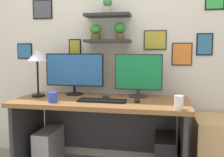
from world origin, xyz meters
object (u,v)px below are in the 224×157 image
object	(u,v)px
monitor_left	(74,72)
cell_phone	(106,97)
keyboard	(102,101)
desk	(102,119)
drawer_cabinet	(218,149)
water_cup	(179,102)
coffee_mug	(53,97)
monitor_right	(138,75)
desk_lamp	(37,59)
computer_mouse	(137,100)
computer_tower_left	(49,149)

from	to	relation	value
monitor_left	cell_phone	xyz separation A→B (m)	(0.36, -0.11, -0.24)
monitor_left	keyboard	size ratio (longest dim) A/B	1.42
keyboard	cell_phone	bearing A→B (deg)	92.72
desk	drawer_cabinet	xyz separation A→B (m)	(1.10, 0.09, -0.25)
water_cup	drawer_cabinet	world-z (taller)	water_cup
water_cup	coffee_mug	bearing A→B (deg)	176.34
monitor_right	desk_lamp	distance (m)	1.02
monitor_right	keyboard	world-z (taller)	monitor_right
desk	monitor_left	world-z (taller)	monitor_left
desk_lamp	water_cup	distance (m)	1.43
monitor_right	keyboard	xyz separation A→B (m)	(-0.30, -0.31, -0.22)
computer_mouse	computer_tower_left	bearing A→B (deg)	173.59
keyboard	computer_mouse	xyz separation A→B (m)	(0.32, 0.04, 0.01)
keyboard	drawer_cabinet	world-z (taller)	keyboard
monitor_right	drawer_cabinet	size ratio (longest dim) A/B	0.82
cell_phone	computer_tower_left	xyz separation A→B (m)	(-0.59, -0.06, -0.55)
keyboard	computer_tower_left	xyz separation A→B (m)	(-0.60, 0.14, -0.56)
drawer_cabinet	computer_tower_left	xyz separation A→B (m)	(-1.67, -0.09, -0.09)
monitor_right	drawer_cabinet	xyz separation A→B (m)	(0.77, -0.08, -0.68)
keyboard	water_cup	bearing A→B (deg)	-15.24
keyboard	water_cup	world-z (taller)	water_cup
monitor_right	desk_lamp	size ratio (longest dim) A/B	1.01
computer_mouse	cell_phone	distance (m)	0.36
desk	cell_phone	xyz separation A→B (m)	(0.03, 0.05, 0.21)
desk	cell_phone	size ratio (longest dim) A/B	11.73
monitor_left	water_cup	world-z (taller)	monitor_left
monitor_left	monitor_right	size ratio (longest dim) A/B	1.31
monitor_left	computer_mouse	world-z (taller)	monitor_left
keyboard	water_cup	size ratio (longest dim) A/B	4.00
desk_lamp	computer_tower_left	bearing A→B (deg)	12.51
computer_mouse	water_cup	size ratio (longest dim) A/B	0.82
keyboard	cell_phone	xyz separation A→B (m)	(-0.01, 0.20, -0.01)
computer_mouse	coffee_mug	size ratio (longest dim) A/B	1.00
desk_lamp	coffee_mug	bearing A→B (deg)	-41.67
keyboard	drawer_cabinet	xyz separation A→B (m)	(1.06, 0.23, -0.47)
monitor_left	coffee_mug	distance (m)	0.47
computer_mouse	coffee_mug	world-z (taller)	coffee_mug
monitor_right	desk_lamp	bearing A→B (deg)	-169.23
desk_lamp	cell_phone	size ratio (longest dim) A/B	3.38
monitor_left	cell_phone	bearing A→B (deg)	-16.97
desk_lamp	water_cup	xyz separation A→B (m)	(1.36, -0.30, -0.33)
computer_mouse	keyboard	bearing A→B (deg)	-173.13
water_cup	computer_tower_left	distance (m)	1.44
water_cup	keyboard	bearing A→B (deg)	164.76
cell_phone	desk	bearing A→B (deg)	-132.14
coffee_mug	computer_mouse	bearing A→B (deg)	11.27
monitor_left	drawer_cabinet	xyz separation A→B (m)	(1.44, -0.08, -0.70)
keyboard	computer_tower_left	size ratio (longest dim) A/B	1.09
coffee_mug	drawer_cabinet	size ratio (longest dim) A/B	0.15
cell_phone	water_cup	xyz separation A→B (m)	(0.67, -0.38, 0.05)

